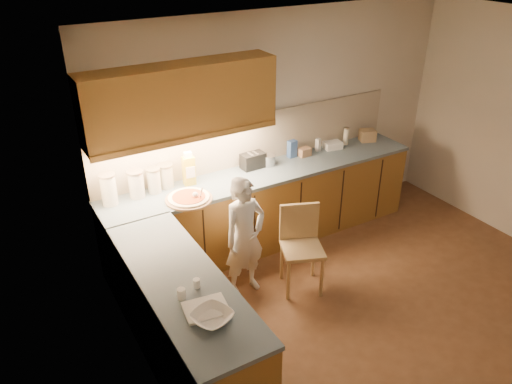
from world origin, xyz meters
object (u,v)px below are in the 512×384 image
at_px(pizza_on_board, 189,198).
at_px(child, 245,237).
at_px(toaster, 253,161).
at_px(oil_jug, 189,170).
at_px(wooden_chair, 301,241).

distance_m(pizza_on_board, child, 0.68).
height_order(child, toaster, child).
bearing_deg(oil_jug, pizza_on_board, -114.70).
relative_size(oil_jug, toaster, 1.34).
xyz_separation_m(wooden_chair, oil_jug, (-0.75, 1.01, 0.57)).
xyz_separation_m(pizza_on_board, oil_jug, (0.15, 0.32, 0.15)).
height_order(wooden_chair, toaster, toaster).
height_order(wooden_chair, oil_jug, oil_jug).
xyz_separation_m(pizza_on_board, child, (0.36, -0.50, -0.30)).
relative_size(pizza_on_board, toaster, 1.71).
bearing_deg(oil_jug, child, -75.71).
xyz_separation_m(child, toaster, (0.57, 0.83, 0.37)).
distance_m(child, wooden_chair, 0.59).
distance_m(pizza_on_board, wooden_chair, 1.21).
bearing_deg(wooden_chair, toaster, 110.12).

